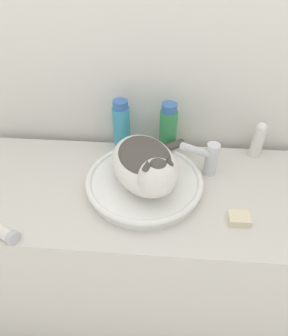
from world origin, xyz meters
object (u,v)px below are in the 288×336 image
at_px(shampoo_bottle_tall, 168,130).
at_px(mouthwash_bottle, 122,127).
at_px(faucet, 208,157).
at_px(deodorant_stick, 258,140).
at_px(cat, 147,164).
at_px(soap_bar, 239,219).

height_order(shampoo_bottle_tall, mouthwash_bottle, mouthwash_bottle).
xyz_separation_m(faucet, mouthwash_bottle, (-0.31, 0.12, 0.03)).
bearing_deg(deodorant_stick, mouthwash_bottle, 180.00).
bearing_deg(mouthwash_bottle, cat, -64.13).
xyz_separation_m(shampoo_bottle_tall, soap_bar, (0.22, -0.33, -0.09)).
distance_m(faucet, shampoo_bottle_tall, 0.18).
bearing_deg(faucet, deodorant_stick, -171.00).
xyz_separation_m(mouthwash_bottle, soap_bar, (0.39, -0.33, -0.09)).
distance_m(deodorant_stick, soap_bar, 0.35).
bearing_deg(soap_bar, mouthwash_bottle, 139.89).
height_order(cat, faucet, cat).
bearing_deg(faucet, mouthwash_bottle, -43.98).
bearing_deg(cat, shampoo_bottle_tall, 141.46).
xyz_separation_m(cat, soap_bar, (0.28, -0.11, -0.10)).
distance_m(cat, soap_bar, 0.32).
bearing_deg(faucet, cat, 4.30).
xyz_separation_m(faucet, deodorant_stick, (0.19, 0.12, -0.00)).
height_order(faucet, shampoo_bottle_tall, shampoo_bottle_tall).
xyz_separation_m(cat, shampoo_bottle_tall, (0.06, 0.22, -0.02)).
relative_size(shampoo_bottle_tall, deodorant_stick, 1.42).
xyz_separation_m(faucet, soap_bar, (0.08, -0.21, -0.06)).
bearing_deg(mouthwash_bottle, faucet, -21.03).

